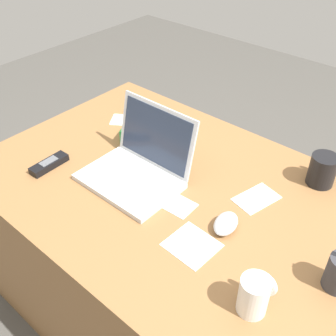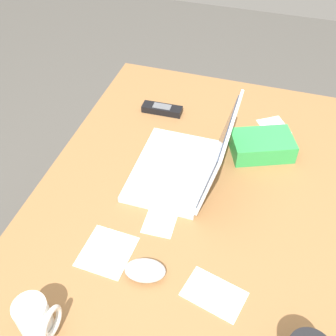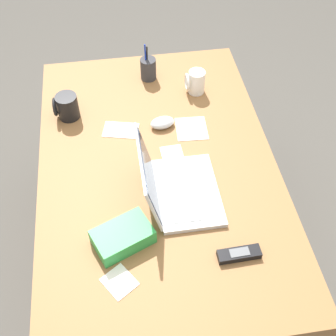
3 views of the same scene
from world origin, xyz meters
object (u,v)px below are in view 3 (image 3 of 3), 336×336
at_px(computer_mouse, 162,123).
at_px(coffee_mug_tall, 196,82).
at_px(cordless_phone, 239,254).
at_px(snack_bag, 123,237).
at_px(laptop, 175,187).
at_px(pen_holder, 148,69).
at_px(coffee_mug_white, 67,107).

relative_size(computer_mouse, coffee_mug_tall, 0.95).
height_order(cordless_phone, snack_bag, snack_bag).
relative_size(laptop, snack_bag, 1.72).
bearing_deg(computer_mouse, pen_holder, -8.34).
bearing_deg(coffee_mug_tall, laptop, 162.10).
bearing_deg(snack_bag, pen_holder, -12.46).
relative_size(computer_mouse, coffee_mug_white, 0.94).
bearing_deg(coffee_mug_tall, cordless_phone, 178.93).
xyz_separation_m(computer_mouse, coffee_mug_tall, (0.20, -0.17, 0.03)).
distance_m(laptop, coffee_mug_tall, 0.58).
bearing_deg(cordless_phone, coffee_mug_tall, -1.07).
bearing_deg(computer_mouse, laptop, 167.79).
bearing_deg(cordless_phone, coffee_mug_white, 35.73).
height_order(computer_mouse, coffee_mug_tall, coffee_mug_tall).
bearing_deg(pen_holder, coffee_mug_tall, -123.36).
bearing_deg(laptop, computer_mouse, -0.74).
height_order(laptop, computer_mouse, laptop).
bearing_deg(pen_holder, laptop, -178.91).
xyz_separation_m(coffee_mug_tall, pen_holder, (0.13, 0.19, -0.00)).
bearing_deg(pen_holder, snack_bag, 167.54).
distance_m(computer_mouse, cordless_phone, 0.65).
height_order(coffee_mug_tall, snack_bag, coffee_mug_tall).
height_order(computer_mouse, cordless_phone, computer_mouse).
height_order(computer_mouse, coffee_mug_white, coffee_mug_white).
xyz_separation_m(computer_mouse, snack_bag, (-0.52, 0.20, 0.01)).
xyz_separation_m(coffee_mug_white, coffee_mug_tall, (0.08, -0.55, -0.00)).
height_order(coffee_mug_white, pen_holder, pen_holder).
distance_m(laptop, pen_holder, 0.68).
bearing_deg(coffee_mug_white, snack_bag, -164.65).
bearing_deg(snack_bag, coffee_mug_white, 15.35).
xyz_separation_m(laptop, coffee_mug_tall, (0.55, -0.18, 0.01)).
distance_m(laptop, computer_mouse, 0.36).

